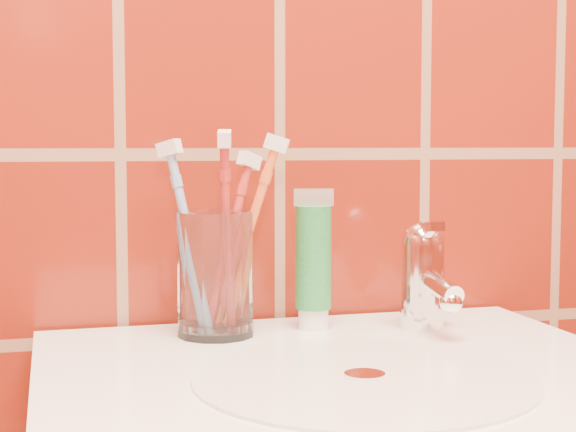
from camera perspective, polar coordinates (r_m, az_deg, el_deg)
name	(u,v)px	position (r m, az deg, el deg)	size (l,w,h in m)	color
glass_tumbler	(216,274)	(0.94, -4.69, -3.76)	(0.08, 0.08, 0.13)	white
toothpaste_tube	(314,264)	(0.97, 1.66, -3.09)	(0.04, 0.04, 0.15)	white
faucet	(424,272)	(0.98, 8.79, -3.59)	(0.05, 0.11, 0.12)	white
toothbrush_0	(190,240)	(0.94, -6.36, -1.55)	(0.06, 0.06, 0.21)	#7AA9D9
toothbrush_1	(230,243)	(0.96, -3.80, -1.77)	(0.08, 0.06, 0.20)	#B52C26
toothbrush_2	(225,237)	(0.92, -4.06, -1.36)	(0.03, 0.06, 0.22)	#AA2824
toothbrush_3	(247,237)	(0.94, -2.67, -1.35)	(0.08, 0.05, 0.22)	orange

